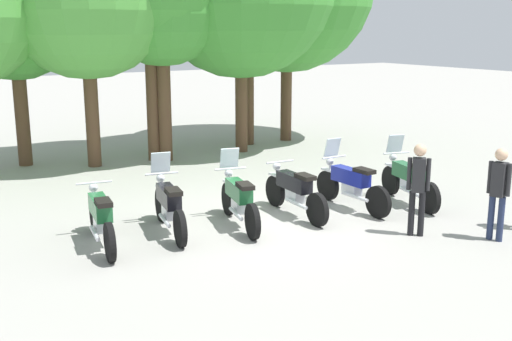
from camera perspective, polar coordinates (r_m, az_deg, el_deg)
ground_plane at (r=11.96m, az=1.26°, el=-4.66°), size 80.00×80.00×0.00m
motorcycle_0 at (r=10.84m, az=-13.99°, el=-4.16°), size 0.69×2.18×0.99m
motorcycle_1 at (r=11.30m, az=-7.96°, el=-3.10°), size 0.74×2.17×1.37m
motorcycle_2 at (r=11.58m, az=-1.59°, el=-2.59°), size 0.78×2.16×1.37m
motorcycle_3 at (r=12.24m, az=3.52°, el=-1.83°), size 0.62×2.19×0.99m
motorcycle_4 at (r=12.84m, az=8.62°, el=-1.18°), size 0.62×2.19×1.37m
motorcycle_5 at (r=13.44m, az=13.74°, el=-0.77°), size 0.80×2.15×1.37m
person_1 at (r=11.27m, az=14.59°, el=-1.10°), size 0.34×0.33×1.66m
person_2 at (r=11.45m, az=21.26°, el=-1.46°), size 0.26×0.41×1.63m
tree_1 at (r=17.54m, az=-21.25°, el=12.99°), size 3.31×3.31×5.57m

